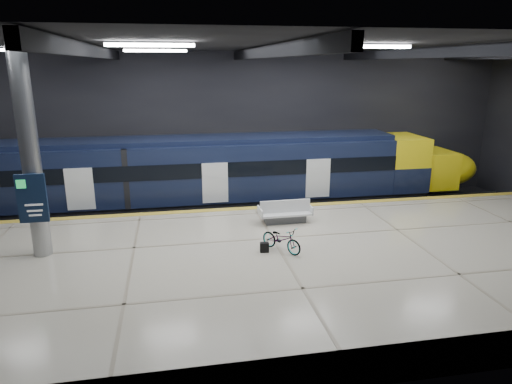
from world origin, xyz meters
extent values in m
plane|color=black|center=(0.00, 0.00, 0.00)|extent=(30.00, 30.00, 0.00)
cube|color=black|center=(0.00, 8.00, 4.00)|extent=(30.00, 0.10, 8.00)
cube|color=black|center=(0.00, -8.00, 4.00)|extent=(30.00, 0.10, 8.00)
cube|color=black|center=(0.00, 0.00, 8.00)|extent=(30.00, 16.00, 0.10)
cube|color=black|center=(-6.00, 0.00, 7.75)|extent=(0.25, 16.00, 0.40)
cube|color=black|center=(0.00, 0.00, 7.75)|extent=(0.25, 16.00, 0.40)
cube|color=black|center=(6.00, 0.00, 7.75)|extent=(0.25, 16.00, 0.40)
cube|color=white|center=(-4.00, -2.00, 7.88)|extent=(2.60, 0.18, 0.10)
cube|color=white|center=(3.00, -2.00, 7.88)|extent=(2.60, 0.18, 0.10)
cube|color=white|center=(-4.00, 4.00, 7.88)|extent=(2.60, 0.18, 0.10)
cube|color=white|center=(3.00, 4.00, 7.88)|extent=(2.60, 0.18, 0.10)
cube|color=white|center=(10.00, 4.00, 7.88)|extent=(2.60, 0.18, 0.10)
cube|color=beige|center=(0.00, -2.50, 0.55)|extent=(30.00, 11.00, 1.10)
cube|color=gold|center=(0.00, 2.75, 1.11)|extent=(30.00, 0.40, 0.01)
cube|color=gray|center=(0.00, 4.78, 0.08)|extent=(30.00, 0.08, 0.16)
cube|color=gray|center=(0.00, 6.22, 0.08)|extent=(30.00, 0.08, 0.16)
cube|color=black|center=(-4.63, 5.50, 0.55)|extent=(24.00, 2.58, 0.80)
cube|color=black|center=(-4.63, 5.50, 2.33)|extent=(24.00, 2.80, 2.75)
cube|color=black|center=(-4.63, 5.50, 3.82)|extent=(24.00, 2.30, 0.24)
cube|color=black|center=(-4.63, 4.09, 2.60)|extent=(24.00, 0.04, 0.70)
cube|color=white|center=(-1.63, 4.08, 2.00)|extent=(1.20, 0.05, 1.90)
cube|color=yellow|center=(8.37, 5.50, 2.33)|extent=(2.00, 2.80, 2.75)
ellipsoid|color=yellow|center=(10.97, 5.50, 1.85)|extent=(3.60, 2.52, 1.90)
cube|color=black|center=(8.67, 5.50, 2.50)|extent=(1.60, 2.38, 0.80)
cube|color=#595B60|center=(0.88, 0.63, 1.26)|extent=(1.67, 0.55, 0.31)
cube|color=silver|center=(0.88, 0.63, 1.49)|extent=(2.10, 0.93, 0.08)
cube|color=silver|center=(0.88, 0.63, 1.79)|extent=(2.08, 0.13, 0.52)
cube|color=silver|center=(-0.16, 0.61, 1.62)|extent=(0.08, 0.88, 0.31)
cube|color=silver|center=(1.91, 0.65, 1.62)|extent=(0.08, 0.88, 0.31)
imported|color=#99999E|center=(0.04, -2.22, 1.54)|extent=(1.46, 1.67, 0.87)
cube|color=black|center=(-0.56, -2.22, 1.28)|extent=(0.32, 0.21, 0.35)
cylinder|color=#9EA0A5|center=(-8.00, -1.00, 4.55)|extent=(0.60, 0.60, 6.90)
cube|color=#0E1C35|center=(-8.00, -1.42, 3.20)|extent=(0.90, 0.12, 1.60)
camera|label=1|loc=(-3.50, -16.46, 7.34)|focal=32.00mm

